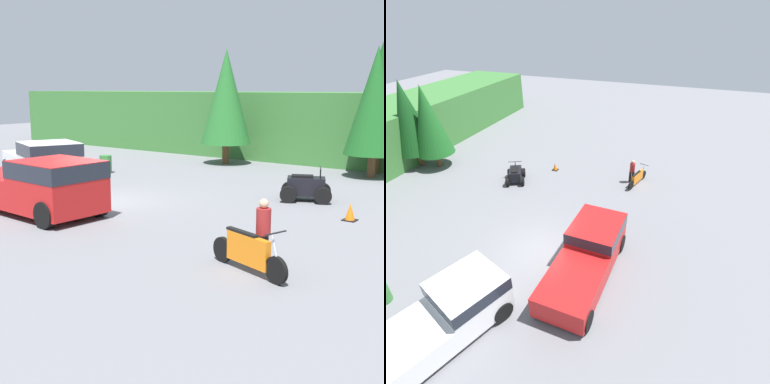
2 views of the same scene
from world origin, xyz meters
TOP-DOWN VIEW (x-y plane):
  - ground_plane at (0.00, 0.00)m, footprint 80.00×80.00m
  - hillside_backdrop at (0.00, 16.00)m, footprint 44.00×6.00m
  - tree_left at (-2.05, 11.14)m, footprint 2.70×2.70m
  - tree_mid_left at (5.60, 12.85)m, footprint 2.75×2.75m
  - tree_mid_right at (5.90, 11.41)m, footprint 2.62×2.62m
  - pickup_truck_red at (-0.29, -2.46)m, footprint 5.80×2.56m
  - pickup_truck_second at (-4.99, 1.32)m, footprint 5.64×3.95m
  - dirt_bike at (8.20, -3.17)m, footprint 2.35×0.95m
  - quad_atv at (5.79, 4.78)m, footprint 2.17×1.86m
  - rider_person at (8.33, -2.74)m, footprint 0.35×0.36m
  - traffic_cone at (8.22, 2.89)m, footprint 0.42×0.42m
  - steel_barrel at (-4.82, 4.82)m, footprint 0.58×0.58m

SIDE VIEW (x-z plane):
  - ground_plane at x=0.00m, z-range 0.00..0.00m
  - traffic_cone at x=8.22m, z-range -0.02..0.53m
  - steel_barrel at x=-4.82m, z-range 0.00..0.88m
  - dirt_bike at x=8.20m, z-range -0.10..1.03m
  - quad_atv at x=5.79m, z-range -0.14..1.11m
  - rider_person at x=8.33m, z-range 0.07..1.72m
  - pickup_truck_second at x=-4.99m, z-range 0.05..1.92m
  - pickup_truck_red at x=-0.29m, z-range 0.06..1.92m
  - hillside_backdrop at x=0.00m, z-range 0.00..3.85m
  - tree_mid_right at x=5.90m, z-range 0.52..6.49m
  - tree_left at x=-2.05m, z-range 0.54..6.68m
  - tree_mid_left at x=5.60m, z-range 0.55..6.80m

